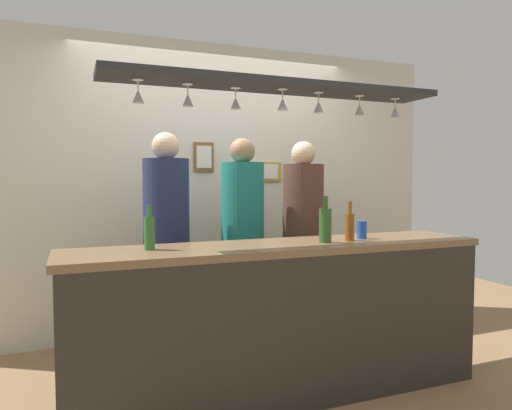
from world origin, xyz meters
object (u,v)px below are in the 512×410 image
object	(u,v)px
person_left_navy_shirt	(166,225)
picture_frame_lower_pair	(266,172)
person_right_brown_shirt	(303,222)
drink_can	(362,230)
bottle_beer_amber_tall	(350,226)
picture_frame_crest	(204,157)
person_middle_teal_shirt	(242,224)
bottle_beer_green_import	(149,232)
bottle_champagne_green	(325,224)

from	to	relation	value
person_left_navy_shirt	picture_frame_lower_pair	xyz separation A→B (m)	(1.06, 0.61, 0.41)
person_right_brown_shirt	drink_can	size ratio (longest dim) A/B	13.90
bottle_beer_amber_tall	picture_frame_crest	distance (m)	1.65
person_middle_teal_shirt	picture_frame_lower_pair	xyz separation A→B (m)	(0.46, 0.61, 0.42)
bottle_beer_amber_tall	person_left_navy_shirt	bearing A→B (deg)	141.24
picture_frame_lower_pair	bottle_beer_green_import	bearing A→B (deg)	-133.73
person_right_brown_shirt	picture_frame_lower_pair	world-z (taller)	person_right_brown_shirt
person_middle_teal_shirt	picture_frame_lower_pair	distance (m)	0.87
drink_can	picture_frame_crest	size ratio (longest dim) A/B	0.47
person_middle_teal_shirt	bottle_champagne_green	bearing A→B (deg)	-73.39
bottle_beer_amber_tall	person_middle_teal_shirt	bearing A→B (deg)	117.95
person_right_brown_shirt	picture_frame_crest	world-z (taller)	picture_frame_crest
person_right_brown_shirt	bottle_champagne_green	world-z (taller)	person_right_brown_shirt
picture_frame_crest	drink_can	bearing A→B (deg)	-62.06
drink_can	picture_frame_crest	bearing A→B (deg)	117.94
person_left_navy_shirt	bottle_champagne_green	size ratio (longest dim) A/B	5.76
person_right_brown_shirt	bottle_beer_amber_tall	bearing A→B (deg)	-96.10
person_right_brown_shirt	picture_frame_crest	size ratio (longest dim) A/B	6.52
person_middle_teal_shirt	bottle_champagne_green	xyz separation A→B (m)	(0.26, -0.86, 0.07)
picture_frame_lower_pair	person_left_navy_shirt	bearing A→B (deg)	-150.22
bottle_champagne_green	person_left_navy_shirt	bearing A→B (deg)	135.04
person_left_navy_shirt	picture_frame_lower_pair	size ratio (longest dim) A/B	5.76
bottle_champagne_green	bottle_beer_green_import	xyz separation A→B (m)	(-1.10, 0.10, -0.01)
bottle_beer_amber_tall	picture_frame_lower_pair	bearing A→B (deg)	89.50
drink_can	picture_frame_lower_pair	size ratio (longest dim) A/B	0.41
person_right_brown_shirt	bottle_beer_amber_tall	size ratio (longest dim) A/B	6.52
person_right_brown_shirt	picture_frame_lower_pair	distance (m)	0.75
bottle_beer_amber_tall	picture_frame_crest	size ratio (longest dim) A/B	1.00
bottle_beer_green_import	drink_can	xyz separation A→B (m)	(1.43, -0.03, -0.04)
picture_frame_lower_pair	bottle_champagne_green	bearing A→B (deg)	-97.93
bottle_beer_amber_tall	bottle_beer_green_import	world-z (taller)	same
picture_frame_crest	person_middle_teal_shirt	bearing A→B (deg)	-76.27
person_left_navy_shirt	bottle_beer_green_import	xyz separation A→B (m)	(-0.24, -0.75, 0.04)
bottle_beer_amber_tall	drink_can	size ratio (longest dim) A/B	2.13
bottle_beer_amber_tall	bottle_beer_green_import	bearing A→B (deg)	175.97
person_left_navy_shirt	person_middle_teal_shirt	xyz separation A→B (m)	(0.60, 0.00, -0.02)
person_left_navy_shirt	bottle_champagne_green	bearing A→B (deg)	-44.96
bottle_beer_green_import	drink_can	world-z (taller)	bottle_beer_green_import
bottle_beer_amber_tall	picture_frame_crest	bearing A→B (deg)	112.32
person_middle_teal_shirt	bottle_beer_green_import	xyz separation A→B (m)	(-0.84, -0.75, 0.05)
drink_can	picture_frame_crest	xyz separation A→B (m)	(-0.73, 1.39, 0.54)
person_right_brown_shirt	bottle_champagne_green	size ratio (longest dim) A/B	5.65
person_middle_teal_shirt	bottle_beer_green_import	distance (m)	1.13
drink_can	picture_frame_lower_pair	distance (m)	1.45
drink_can	bottle_champagne_green	bearing A→B (deg)	-166.64
bottle_champagne_green	picture_frame_lower_pair	bearing A→B (deg)	82.07
person_middle_teal_shirt	bottle_beer_green_import	bearing A→B (deg)	-138.21
bottle_champagne_green	bottle_beer_green_import	bearing A→B (deg)	174.53
person_left_navy_shirt	person_right_brown_shirt	bearing A→B (deg)	0.00
bottle_champagne_green	drink_can	xyz separation A→B (m)	(0.33, 0.08, -0.06)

